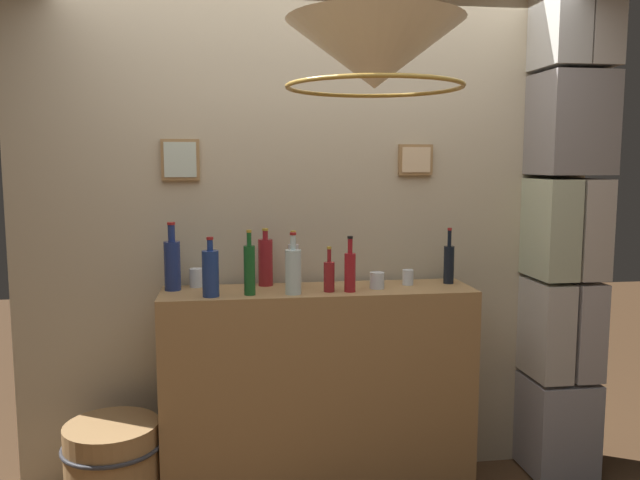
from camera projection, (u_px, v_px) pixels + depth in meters
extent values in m
cube|color=#BCAD8E|center=(311.00, 223.00, 3.38)|extent=(3.03, 0.08, 2.75)
cube|color=#9E7547|center=(180.00, 160.00, 3.19)|extent=(0.19, 0.03, 0.20)
cube|color=beige|center=(180.00, 160.00, 3.18)|extent=(0.16, 0.01, 0.17)
cube|color=#9E7547|center=(415.00, 160.00, 3.36)|extent=(0.18, 0.03, 0.16)
cube|color=beige|center=(416.00, 160.00, 3.35)|extent=(0.15, 0.01, 0.13)
cube|color=#A3A3AA|center=(554.00, 422.00, 3.52)|extent=(0.34, 0.40, 0.52)
cube|color=beige|center=(543.00, 327.00, 3.44)|extent=(0.16, 0.40, 0.52)
cube|color=#B4ADAD|center=(574.00, 326.00, 3.47)|extent=(0.16, 0.40, 0.52)
cube|color=#B6C09E|center=(547.00, 228.00, 3.38)|extent=(0.17, 0.40, 0.52)
cube|color=beige|center=(579.00, 227.00, 3.40)|extent=(0.16, 0.40, 0.52)
cube|color=gray|center=(568.00, 125.00, 3.32)|extent=(0.35, 0.40, 0.52)
cube|color=#B6B4AC|center=(556.00, 17.00, 3.24)|extent=(0.18, 0.40, 0.52)
cube|color=#B2A99E|center=(590.00, 18.00, 3.27)|extent=(0.17, 0.40, 0.52)
cube|color=#9E7547|center=(319.00, 394.00, 3.22)|extent=(1.54, 0.38, 1.07)
cylinder|color=navy|center=(172.00, 266.00, 3.11)|extent=(0.08, 0.08, 0.24)
cylinder|color=navy|center=(171.00, 233.00, 3.09)|extent=(0.03, 0.03, 0.08)
cylinder|color=maroon|center=(171.00, 223.00, 3.08)|extent=(0.04, 0.04, 0.01)
cylinder|color=maroon|center=(266.00, 263.00, 3.23)|extent=(0.07, 0.07, 0.24)
cylinder|color=maroon|center=(265.00, 235.00, 3.21)|extent=(0.03, 0.03, 0.04)
cylinder|color=#B7932D|center=(265.00, 230.00, 3.20)|extent=(0.03, 0.03, 0.01)
cylinder|color=silver|center=(293.00, 272.00, 3.02)|extent=(0.08, 0.08, 0.21)
cylinder|color=silver|center=(293.00, 242.00, 3.00)|extent=(0.03, 0.03, 0.07)
cylinder|color=maroon|center=(293.00, 234.00, 3.00)|extent=(0.03, 0.03, 0.01)
cylinder|color=black|center=(449.00, 265.00, 3.29)|extent=(0.05, 0.05, 0.19)
cylinder|color=black|center=(449.00, 238.00, 3.27)|extent=(0.02, 0.02, 0.08)
cylinder|color=maroon|center=(450.00, 229.00, 3.26)|extent=(0.02, 0.02, 0.01)
cylinder|color=maroon|center=(350.00, 273.00, 3.08)|extent=(0.05, 0.05, 0.19)
cylinder|color=maroon|center=(350.00, 246.00, 3.06)|extent=(0.02, 0.02, 0.07)
cylinder|color=black|center=(350.00, 237.00, 3.05)|extent=(0.03, 0.03, 0.01)
cylinder|color=#195623|center=(249.00, 270.00, 3.00)|extent=(0.05, 0.05, 0.23)
cylinder|color=#195623|center=(249.00, 239.00, 2.98)|extent=(0.02, 0.02, 0.06)
cylinder|color=#B7932D|center=(249.00, 231.00, 2.98)|extent=(0.02, 0.02, 0.01)
cylinder|color=navy|center=(211.00, 274.00, 2.96)|extent=(0.08, 0.08, 0.22)
cylinder|color=navy|center=(210.00, 245.00, 2.95)|extent=(0.03, 0.03, 0.05)
cylinder|color=maroon|center=(210.00, 238.00, 2.94)|extent=(0.03, 0.03, 0.01)
cylinder|color=#B7B9C0|center=(293.00, 267.00, 3.15)|extent=(0.05, 0.05, 0.22)
cylinder|color=#B7B9C0|center=(293.00, 239.00, 3.13)|extent=(0.02, 0.02, 0.06)
cylinder|color=#B7932D|center=(293.00, 232.00, 3.13)|extent=(0.03, 0.03, 0.01)
cylinder|color=maroon|center=(329.00, 277.00, 3.08)|extent=(0.05, 0.05, 0.14)
cylinder|color=maroon|center=(329.00, 256.00, 3.07)|extent=(0.02, 0.02, 0.06)
cylinder|color=#B7932D|center=(329.00, 248.00, 3.06)|extent=(0.02, 0.02, 0.01)
cylinder|color=silver|center=(196.00, 278.00, 3.20)|extent=(0.07, 0.07, 0.09)
cylinder|color=silver|center=(408.00, 277.00, 3.25)|extent=(0.06, 0.06, 0.08)
cylinder|color=silver|center=(377.00, 280.00, 3.16)|extent=(0.07, 0.07, 0.08)
cone|color=#EFE5C6|center=(375.00, 54.00, 2.27)|extent=(0.64, 0.64, 0.24)
torus|color=#AD8433|center=(374.00, 87.00, 2.28)|extent=(0.64, 0.64, 0.02)
cylinder|color=#9E7547|center=(113.00, 473.00, 3.00)|extent=(0.44, 0.44, 0.48)
torus|color=#333338|center=(112.00, 446.00, 2.99)|extent=(0.46, 0.46, 0.02)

